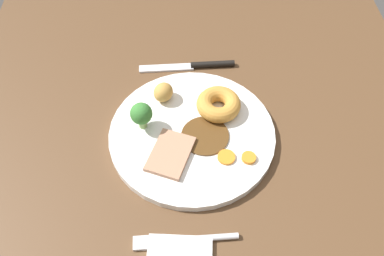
{
  "coord_description": "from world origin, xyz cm",
  "views": [
    {
      "loc": [
        -40.96,
        2.86,
        58.87
      ],
      "look_at": [
        -0.94,
        1.03,
        6.0
      ],
      "focal_mm": 37.65,
      "sensor_mm": 36.0,
      "label": 1
    }
  ],
  "objects_px": {
    "yorkshire_pudding": "(219,104)",
    "carrot_coin_front": "(249,158)",
    "meat_slice_main": "(170,154)",
    "broccoli_floret": "(141,114)",
    "dinner_plate": "(192,134)",
    "fork": "(183,240)",
    "carrot_coin_back": "(226,157)",
    "roast_potato_left": "(163,92)",
    "knife": "(196,66)"
  },
  "relations": [
    {
      "from": "yorkshire_pudding",
      "to": "carrot_coin_front",
      "type": "height_order",
      "value": "yorkshire_pudding"
    },
    {
      "from": "meat_slice_main",
      "to": "broccoli_floret",
      "type": "relative_size",
      "value": 1.63
    },
    {
      "from": "dinner_plate",
      "to": "fork",
      "type": "xyz_separation_m",
      "value": [
        -0.18,
        0.02,
        -0.0
      ]
    },
    {
      "from": "meat_slice_main",
      "to": "carrot_coin_back",
      "type": "xyz_separation_m",
      "value": [
        -0.01,
        -0.09,
        -0.0
      ]
    },
    {
      "from": "yorkshire_pudding",
      "to": "fork",
      "type": "xyz_separation_m",
      "value": [
        -0.23,
        0.07,
        -0.02
      ]
    },
    {
      "from": "broccoli_floret",
      "to": "yorkshire_pudding",
      "type": "bearing_deg",
      "value": -76.91
    },
    {
      "from": "roast_potato_left",
      "to": "carrot_coin_front",
      "type": "xyz_separation_m",
      "value": [
        -0.13,
        -0.13,
        -0.01
      ]
    },
    {
      "from": "meat_slice_main",
      "to": "knife",
      "type": "relative_size",
      "value": 0.45
    },
    {
      "from": "yorkshire_pudding",
      "to": "fork",
      "type": "bearing_deg",
      "value": 163.34
    },
    {
      "from": "roast_potato_left",
      "to": "carrot_coin_back",
      "type": "bearing_deg",
      "value": -142.85
    },
    {
      "from": "yorkshire_pudding",
      "to": "carrot_coin_back",
      "type": "bearing_deg",
      "value": -177.48
    },
    {
      "from": "yorkshire_pudding",
      "to": "knife",
      "type": "bearing_deg",
      "value": 15.43
    },
    {
      "from": "dinner_plate",
      "to": "yorkshire_pudding",
      "type": "bearing_deg",
      "value": -46.04
    },
    {
      "from": "carrot_coin_front",
      "to": "fork",
      "type": "distance_m",
      "value": 0.17
    },
    {
      "from": "yorkshire_pudding",
      "to": "carrot_coin_front",
      "type": "bearing_deg",
      "value": -159.11
    },
    {
      "from": "yorkshire_pudding",
      "to": "fork",
      "type": "relative_size",
      "value": 0.5
    },
    {
      "from": "carrot_coin_front",
      "to": "roast_potato_left",
      "type": "bearing_deg",
      "value": 45.05
    },
    {
      "from": "broccoli_floret",
      "to": "knife",
      "type": "relative_size",
      "value": 0.28
    },
    {
      "from": "carrot_coin_front",
      "to": "knife",
      "type": "xyz_separation_m",
      "value": [
        0.22,
        0.07,
        -0.01
      ]
    },
    {
      "from": "carrot_coin_back",
      "to": "knife",
      "type": "bearing_deg",
      "value": 9.67
    },
    {
      "from": "yorkshire_pudding",
      "to": "carrot_coin_back",
      "type": "distance_m",
      "value": 0.1
    },
    {
      "from": "yorkshire_pudding",
      "to": "carrot_coin_back",
      "type": "relative_size",
      "value": 2.71
    },
    {
      "from": "roast_potato_left",
      "to": "carrot_coin_front",
      "type": "height_order",
      "value": "roast_potato_left"
    },
    {
      "from": "meat_slice_main",
      "to": "yorkshire_pudding",
      "type": "bearing_deg",
      "value": -42.56
    },
    {
      "from": "fork",
      "to": "broccoli_floret",
      "type": "bearing_deg",
      "value": -74.51
    },
    {
      "from": "meat_slice_main",
      "to": "carrot_coin_back",
      "type": "distance_m",
      "value": 0.09
    },
    {
      "from": "knife",
      "to": "broccoli_floret",
      "type": "bearing_deg",
      "value": 56.03
    },
    {
      "from": "carrot_coin_front",
      "to": "knife",
      "type": "bearing_deg",
      "value": 18.0
    },
    {
      "from": "carrot_coin_front",
      "to": "yorkshire_pudding",
      "type": "bearing_deg",
      "value": 20.89
    },
    {
      "from": "roast_potato_left",
      "to": "carrot_coin_back",
      "type": "xyz_separation_m",
      "value": [
        -0.13,
        -0.1,
        -0.01
      ]
    },
    {
      "from": "meat_slice_main",
      "to": "carrot_coin_front",
      "type": "bearing_deg",
      "value": -95.63
    },
    {
      "from": "carrot_coin_back",
      "to": "broccoli_floret",
      "type": "height_order",
      "value": "broccoli_floret"
    },
    {
      "from": "meat_slice_main",
      "to": "yorkshire_pudding",
      "type": "distance_m",
      "value": 0.12
    },
    {
      "from": "fork",
      "to": "meat_slice_main",
      "type": "bearing_deg",
      "value": -85.07
    },
    {
      "from": "dinner_plate",
      "to": "roast_potato_left",
      "type": "xyz_separation_m",
      "value": [
        0.08,
        0.05,
        0.02
      ]
    },
    {
      "from": "dinner_plate",
      "to": "meat_slice_main",
      "type": "xyz_separation_m",
      "value": [
        -0.05,
        0.04,
        0.01
      ]
    },
    {
      "from": "roast_potato_left",
      "to": "yorkshire_pudding",
      "type": "bearing_deg",
      "value": -107.62
    },
    {
      "from": "roast_potato_left",
      "to": "fork",
      "type": "height_order",
      "value": "roast_potato_left"
    },
    {
      "from": "yorkshire_pudding",
      "to": "roast_potato_left",
      "type": "height_order",
      "value": "roast_potato_left"
    },
    {
      "from": "carrot_coin_back",
      "to": "knife",
      "type": "distance_m",
      "value": 0.22
    },
    {
      "from": "roast_potato_left",
      "to": "knife",
      "type": "distance_m",
      "value": 0.11
    },
    {
      "from": "yorkshire_pudding",
      "to": "carrot_coin_front",
      "type": "xyz_separation_m",
      "value": [
        -0.1,
        -0.04,
        -0.01
      ]
    },
    {
      "from": "broccoli_floret",
      "to": "knife",
      "type": "bearing_deg",
      "value": -32.64
    },
    {
      "from": "yorkshire_pudding",
      "to": "knife",
      "type": "distance_m",
      "value": 0.13
    },
    {
      "from": "meat_slice_main",
      "to": "yorkshire_pudding",
      "type": "height_order",
      "value": "yorkshire_pudding"
    },
    {
      "from": "roast_potato_left",
      "to": "broccoli_floret",
      "type": "distance_m",
      "value": 0.07
    },
    {
      "from": "roast_potato_left",
      "to": "meat_slice_main",
      "type": "bearing_deg",
      "value": -175.15
    },
    {
      "from": "meat_slice_main",
      "to": "carrot_coin_front",
      "type": "distance_m",
      "value": 0.12
    },
    {
      "from": "knife",
      "to": "roast_potato_left",
      "type": "bearing_deg",
      "value": 54.51
    },
    {
      "from": "dinner_plate",
      "to": "carrot_coin_front",
      "type": "distance_m",
      "value": 0.11
    }
  ]
}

